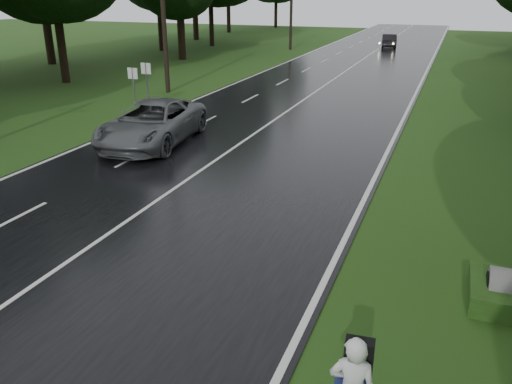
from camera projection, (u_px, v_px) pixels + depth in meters
ground at (51, 275)px, 11.64m from camera, size 160.00×160.00×0.00m
road at (300, 103)px, 29.05m from camera, size 12.00×140.00×0.04m
lane_center at (300, 102)px, 29.04m from camera, size 0.12×140.00×0.01m
grey_car at (152, 123)px, 21.06m from camera, size 3.49×6.40×1.70m
far_car at (389, 41)px, 55.44m from camera, size 2.06×4.39×1.39m
utility_pole_mid at (168, 92)px, 32.02m from camera, size 1.80×0.28×10.77m
utility_pole_far at (290, 50)px, 54.11m from camera, size 1.80×0.28×9.19m
road_sign_a at (136, 113)px, 26.72m from camera, size 0.55×0.10×2.28m
road_sign_b at (149, 108)px, 27.80m from camera, size 0.57×0.10×2.36m
tree_left_d at (66, 82)px, 35.35m from camera, size 9.48×9.48×14.81m
tree_left_e at (183, 59)px, 46.74m from camera, size 8.01×8.01×12.51m
tree_left_f at (212, 46)px, 57.58m from camera, size 10.34×10.34×16.16m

